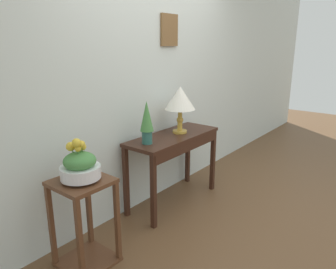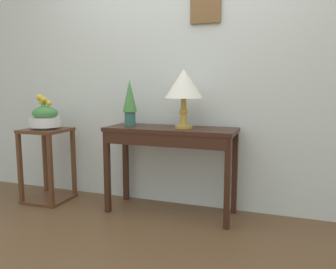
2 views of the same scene
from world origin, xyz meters
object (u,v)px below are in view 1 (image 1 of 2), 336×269
Objects in this scene: table_lamp at (180,99)px; planter_bowl_wide at (80,166)px; pedestal_stand_left at (85,223)px; console_table at (175,146)px; potted_plant_on_console at (147,121)px.

table_lamp is 1.39m from planter_bowl_wide.
pedestal_stand_left is at bearing -175.95° from table_lamp.
table_lamp is at bearing 11.64° from console_table.
potted_plant_on_console reaches higher than planter_bowl_wide.
planter_bowl_wide is at bearing -172.74° from potted_plant_on_console.
pedestal_stand_left is (-1.35, -0.10, -0.77)m from table_lamp.
console_table is at bearing -168.36° from table_lamp.
pedestal_stand_left is (-0.84, -0.11, -0.63)m from potted_plant_on_console.
potted_plant_on_console reaches higher than pedestal_stand_left.
console_table is 2.74× the size of potted_plant_on_console.
potted_plant_on_console is 1.23× the size of planter_bowl_wide.
planter_bowl_wide is (-1.35, -0.10, -0.29)m from table_lamp.
potted_plant_on_console reaches higher than console_table.
pedestal_stand_left is 0.47m from planter_bowl_wide.
planter_bowl_wide is (-0.85, -0.11, -0.16)m from potted_plant_on_console.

